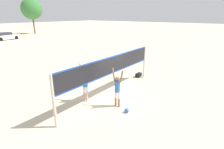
# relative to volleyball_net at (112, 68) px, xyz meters

# --- Properties ---
(ground_plane) EXTENTS (200.00, 200.00, 0.00)m
(ground_plane) POSITION_rel_volleyball_net_xyz_m (0.00, 0.00, -1.66)
(ground_plane) COLOR beige
(volleyball_net) EXTENTS (7.73, 0.12, 2.34)m
(volleyball_net) POSITION_rel_volleyball_net_xyz_m (0.00, 0.00, 0.00)
(volleyball_net) COLOR beige
(volleyball_net) RESTS_ON ground_plane
(player_spiker) EXTENTS (0.28, 0.69, 1.99)m
(player_spiker) POSITION_rel_volleyball_net_xyz_m (-0.83, -0.98, -0.62)
(player_spiker) COLOR #8C664C
(player_spiker) RESTS_ON ground_plane
(player_blocker) EXTENTS (0.28, 0.70, 2.07)m
(player_blocker) POSITION_rel_volleyball_net_xyz_m (-1.38, 0.74, -0.57)
(player_blocker) COLOR beige
(player_blocker) RESTS_ON ground_plane
(volleyball) EXTENTS (0.22, 0.22, 0.22)m
(volleyball) POSITION_rel_volleyball_net_xyz_m (-1.06, -1.71, -1.55)
(volleyball) COLOR blue
(volleyball) RESTS_ON ground_plane
(gear_bag) EXTENTS (0.52, 0.28, 0.29)m
(gear_bag) POSITION_rel_volleyball_net_xyz_m (3.78, 0.38, -1.52)
(gear_bag) COLOR black
(gear_bag) RESTS_ON ground_plane
(parked_car_near) EXTENTS (4.93, 2.46, 1.37)m
(parked_car_near) POSITION_rel_volleyball_net_xyz_m (6.68, 30.19, -1.03)
(parked_car_near) COLOR silver
(parked_car_near) RESTS_ON ground_plane
(tree_right_cluster) EXTENTS (4.84, 4.84, 8.19)m
(tree_right_cluster) POSITION_rel_volleyball_net_xyz_m (16.00, 36.43, 4.09)
(tree_right_cluster) COLOR brown
(tree_right_cluster) RESTS_ON ground_plane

